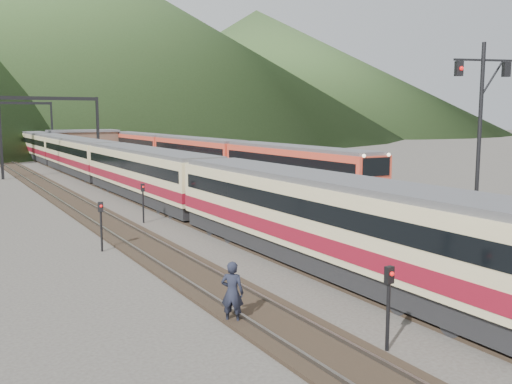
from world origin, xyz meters
TOP-DOWN VIEW (x-y plane):
  - track_main at (0.00, 40.00)m, footprint 2.60×200.00m
  - track_far at (-5.00, 40.00)m, footprint 2.60×200.00m
  - track_second at (11.50, 40.00)m, footprint 2.60×200.00m
  - platform at (5.60, 38.00)m, footprint 8.00×100.00m
  - gantry_near at (-2.85, 55.00)m, footprint 9.55×0.25m
  - gantry_far at (-2.85, 80.00)m, footprint 9.55×0.25m
  - station_shed at (5.60, 78.00)m, footprint 9.40×4.40m
  - hill_b at (30.00, 230.00)m, footprint 220.00×220.00m
  - hill_c at (110.00, 210.00)m, footprint 160.00×160.00m
  - main_train at (0.00, 45.38)m, footprint 3.06×83.91m
  - second_train at (11.50, 51.62)m, footprint 2.75×56.49m
  - signal_mast at (3.05, 8.72)m, footprint 2.11×0.81m
  - short_signal_a at (-3.43, 6.08)m, footprint 0.22×0.17m
  - short_signal_b at (-3.10, 26.54)m, footprint 0.26×0.23m
  - short_signal_c at (-7.00, 20.84)m, footprint 0.27×0.24m
  - worker at (-6.05, 9.85)m, footprint 0.82×0.80m

SIDE VIEW (x-z plane):
  - track_main at x=0.00m, z-range -0.05..0.18m
  - track_far at x=-5.00m, z-range -0.05..0.18m
  - track_second at x=11.50m, z-range -0.05..0.18m
  - platform at x=5.60m, z-range 0.00..1.00m
  - worker at x=-6.05m, z-range 0.00..1.90m
  - short_signal_a at x=-3.43m, z-range 0.33..2.60m
  - short_signal_b at x=-3.10m, z-range 0.33..2.60m
  - short_signal_c at x=-7.00m, z-range 0.33..2.60m
  - second_train at x=11.50m, z-range 0.23..3.59m
  - main_train at x=0.00m, z-range 0.23..3.97m
  - station_shed at x=5.60m, z-range 1.02..4.12m
  - gantry_near at x=-2.85m, z-range 1.59..9.59m
  - gantry_far at x=-2.85m, z-range 1.59..9.59m
  - signal_mast at x=3.05m, z-range 1.81..9.41m
  - hill_c at x=110.00m, z-range 0.00..50.00m
  - hill_b at x=30.00m, z-range 0.00..75.00m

